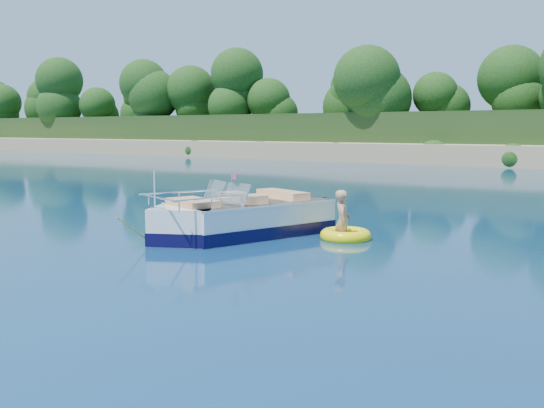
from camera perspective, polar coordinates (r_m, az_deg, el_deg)
name	(u,v)px	position (r m, az deg, el deg)	size (l,w,h in m)	color
ground	(137,254)	(13.26, -12.58, -4.62)	(160.00, 160.00, 0.00)	#092041
treeline	(537,90)	(50.86, 23.71, 9.78)	(150.00, 7.12, 8.19)	black
motorboat	(237,221)	(15.08, -3.28, -1.59)	(3.28, 5.61, 1.95)	white
tow_tube	(345,236)	(14.78, 6.93, -2.96)	(1.47, 1.47, 0.33)	#FFE908
boy	(342,239)	(14.73, 6.64, -3.32)	(0.58, 0.38, 1.59)	tan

